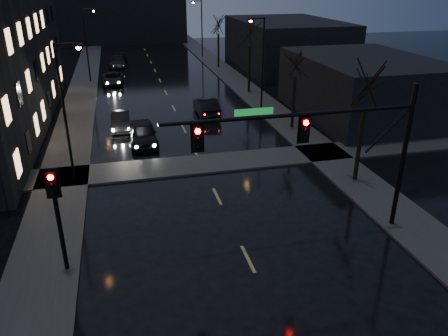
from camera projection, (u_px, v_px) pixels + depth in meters
sidewalk_left at (79, 105)px, 40.94m from camera, size 3.00×140.00×0.12m
sidewalk_right at (252, 94)px, 44.62m from camera, size 3.00×140.00×0.12m
sidewalk_cross at (202, 164)px, 28.11m from camera, size 40.00×3.00×0.12m
commercial_right_near at (363, 87)px, 37.14m from camera, size 10.00×14.00×5.00m
commercial_right_far at (286, 44)px, 56.82m from camera, size 12.00×18.00×6.00m
far_block at (122, 19)px, 78.75m from camera, size 22.00×10.00×8.00m
signal_mast at (331, 138)px, 18.56m from camera, size 11.11×0.41×7.00m
signal_pole_left at (56, 207)px, 16.85m from camera, size 0.35×0.41×4.53m
tree_near at (369, 77)px, 23.44m from camera, size 3.52×3.52×8.08m
tree_mid_a at (297, 54)px, 32.49m from camera, size 3.30×3.30×7.58m
tree_mid_b at (250, 26)px, 42.84m from camera, size 3.74×3.74×8.59m
tree_far at (218, 20)px, 55.50m from camera, size 3.43×3.43×7.88m
streetlight_l_near at (67, 102)px, 24.12m from camera, size 1.53×0.28×8.00m
streetlight_l_far at (87, 39)px, 48.12m from camera, size 1.53×0.28×8.00m
streetlight_r_mid at (261, 56)px, 38.07m from camera, size 1.53×0.28×8.00m
streetlight_r_far at (200, 24)px, 62.95m from camera, size 1.53×0.28×8.00m
oncoming_car_a at (143, 133)px, 31.29m from camera, size 1.94×4.79×1.63m
oncoming_car_b at (121, 121)px, 34.51m from camera, size 1.51×4.08×1.33m
oncoming_car_c at (113, 78)px, 48.75m from camera, size 2.36×4.81×1.32m
oncoming_car_d at (118, 61)px, 57.56m from camera, size 2.70×5.72×1.61m
lead_car at (206, 106)px, 37.88m from camera, size 1.64×4.69×1.54m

